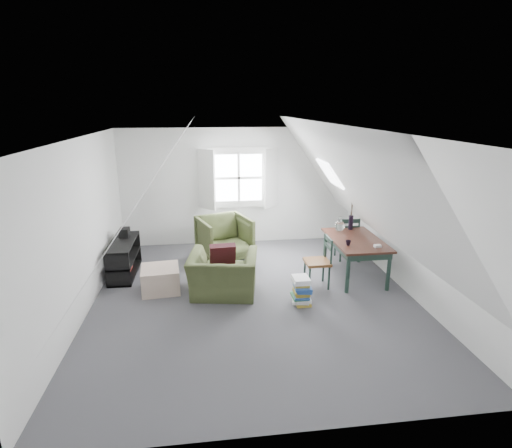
{
  "coord_description": "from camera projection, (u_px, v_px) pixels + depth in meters",
  "views": [
    {
      "loc": [
        -0.7,
        -5.7,
        2.94
      ],
      "look_at": [
        0.1,
        0.6,
        1.05
      ],
      "focal_mm": 28.0,
      "sensor_mm": 36.0,
      "label": 1
    }
  ],
  "objects": [
    {
      "name": "floor",
      "position": [
        254.0,
        298.0,
        6.34
      ],
      "size": [
        5.5,
        5.5,
        0.0
      ],
      "primitive_type": "plane",
      "color": "#48484D",
      "rests_on": "ground"
    },
    {
      "name": "ceiling",
      "position": [
        254.0,
        138.0,
        5.63
      ],
      "size": [
        5.5,
        5.5,
        0.0
      ],
      "primitive_type": "plane",
      "rotation": [
        3.14,
        0.0,
        0.0
      ],
      "color": "white",
      "rests_on": "wall_back"
    },
    {
      "name": "wall_back",
      "position": [
        239.0,
        187.0,
        8.6
      ],
      "size": [
        5.0,
        0.0,
        5.0
      ],
      "primitive_type": "plane",
      "rotation": [
        1.57,
        0.0,
        0.0
      ],
      "color": "silver",
      "rests_on": "ground"
    },
    {
      "name": "wall_front",
      "position": [
        294.0,
        314.0,
        3.37
      ],
      "size": [
        5.0,
        0.0,
        5.0
      ],
      "primitive_type": "plane",
      "rotation": [
        -1.57,
        0.0,
        0.0
      ],
      "color": "silver",
      "rests_on": "ground"
    },
    {
      "name": "wall_left",
      "position": [
        80.0,
        229.0,
        5.68
      ],
      "size": [
        0.0,
        5.5,
        5.5
      ],
      "primitive_type": "plane",
      "rotation": [
        1.57,
        0.0,
        1.57
      ],
      "color": "silver",
      "rests_on": "ground"
    },
    {
      "name": "wall_right",
      "position": [
        411.0,
        217.0,
        6.29
      ],
      "size": [
        0.0,
        5.5,
        5.5
      ],
      "primitive_type": "plane",
      "rotation": [
        1.57,
        0.0,
        -1.57
      ],
      "color": "silver",
      "rests_on": "ground"
    },
    {
      "name": "slope_left",
      "position": [
        146.0,
        191.0,
        5.64
      ],
      "size": [
        3.19,
        5.5,
        4.48
      ],
      "primitive_type": "plane",
      "rotation": [
        0.0,
        2.19,
        0.0
      ],
      "color": "white",
      "rests_on": "wall_left"
    },
    {
      "name": "slope_right",
      "position": [
        356.0,
        186.0,
        6.02
      ],
      "size": [
        3.19,
        5.5,
        4.48
      ],
      "primitive_type": "plane",
      "rotation": [
        0.0,
        -2.19,
        0.0
      ],
      "color": "white",
      "rests_on": "wall_right"
    },
    {
      "name": "dormer_window",
      "position": [
        239.0,
        178.0,
        8.47
      ],
      "size": [
        1.71,
        0.35,
        1.3
      ],
      "color": "white",
      "rests_on": "wall_back"
    },
    {
      "name": "skylight",
      "position": [
        330.0,
        173.0,
        7.27
      ],
      "size": [
        0.35,
        0.75,
        0.47
      ],
      "primitive_type": "cube",
      "rotation": [
        0.0,
        0.95,
        0.0
      ],
      "color": "white",
      "rests_on": "slope_right"
    },
    {
      "name": "armchair_near",
      "position": [
        224.0,
        294.0,
        6.47
      ],
      "size": [
        1.2,
        1.09,
        0.69
      ],
      "primitive_type": "imported",
      "rotation": [
        0.0,
        0.0,
        2.98
      ],
      "color": "#3B4523",
      "rests_on": "floor"
    },
    {
      "name": "armchair_far",
      "position": [
        225.0,
        259.0,
        7.96
      ],
      "size": [
        1.18,
        1.2,
        0.86
      ],
      "primitive_type": "imported",
      "rotation": [
        0.0,
        0.0,
        0.34
      ],
      "color": "#3B4523",
      "rests_on": "floor"
    },
    {
      "name": "throw_pillow",
      "position": [
        223.0,
        256.0,
        6.44
      ],
      "size": [
        0.43,
        0.27,
        0.43
      ],
      "primitive_type": "cube",
      "rotation": [
        0.31,
        0.0,
        0.07
      ],
      "color": "#390F16",
      "rests_on": "armchair_near"
    },
    {
      "name": "ottoman",
      "position": [
        161.0,
        279.0,
        6.55
      ],
      "size": [
        0.66,
        0.66,
        0.4
      ],
      "primitive_type": "cube",
      "rotation": [
        0.0,
        0.0,
        0.1
      ],
      "color": "#B9A08E",
      "rests_on": "floor"
    },
    {
      "name": "dining_table",
      "position": [
        355.0,
        244.0,
        6.99
      ],
      "size": [
        0.84,
        1.4,
        0.7
      ],
      "rotation": [
        0.0,
        0.0,
        -0.0
      ],
      "color": "black",
      "rests_on": "floor"
    },
    {
      "name": "demijohn",
      "position": [
        340.0,
        226.0,
        7.34
      ],
      "size": [
        0.19,
        0.19,
        0.27
      ],
      "rotation": [
        0.0,
        0.0,
        0.22
      ],
      "color": "silver",
      "rests_on": "dining_table"
    },
    {
      "name": "vase_twigs",
      "position": [
        351.0,
        222.0,
        7.45
      ],
      "size": [
        0.09,
        0.09,
        0.66
      ],
      "rotation": [
        0.0,
        0.0,
        0.1
      ],
      "color": "black",
      "rests_on": "dining_table"
    },
    {
      "name": "cup",
      "position": [
        348.0,
        245.0,
        6.65
      ],
      "size": [
        0.1,
        0.1,
        0.08
      ],
      "primitive_type": "imported",
      "rotation": [
        0.0,
        0.0,
        -0.16
      ],
      "color": "black",
      "rests_on": "dining_table"
    },
    {
      "name": "paper_box",
      "position": [
        378.0,
        246.0,
        6.55
      ],
      "size": [
        0.12,
        0.09,
        0.04
      ],
      "primitive_type": "cube",
      "rotation": [
        0.0,
        0.0,
        0.07
      ],
      "color": "white",
      "rests_on": "dining_table"
    },
    {
      "name": "dining_chair_far",
      "position": [
        347.0,
        237.0,
        7.83
      ],
      "size": [
        0.41,
        0.41,
        0.87
      ],
      "rotation": [
        0.0,
        0.0,
        3.2
      ],
      "color": "brown",
      "rests_on": "floor"
    },
    {
      "name": "dining_chair_near",
      "position": [
        319.0,
        261.0,
        6.64
      ],
      "size": [
        0.4,
        0.4,
        0.86
      ],
      "rotation": [
        0.0,
        0.0,
        -1.44
      ],
      "color": "brown",
      "rests_on": "floor"
    },
    {
      "name": "media_shelf",
      "position": [
        124.0,
        260.0,
        7.15
      ],
      "size": [
        0.4,
        1.21,
        0.62
      ],
      "rotation": [
        0.0,
        0.0,
        0.07
      ],
      "color": "black",
      "rests_on": "floor"
    },
    {
      "name": "electronics_box",
      "position": [
        125.0,
        233.0,
        7.31
      ],
      "size": [
        0.17,
        0.23,
        0.18
      ],
      "primitive_type": "cube",
      "rotation": [
        0.0,
        0.0,
        -0.03
      ],
      "color": "black",
      "rests_on": "media_shelf"
    },
    {
      "name": "magazine_stack",
      "position": [
        302.0,
        291.0,
        6.11
      ],
      "size": [
        0.32,
        0.38,
        0.43
      ],
      "rotation": [
        0.0,
        0.0,
        -0.03
      ],
      "color": "#B29933",
      "rests_on": "floor"
    }
  ]
}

